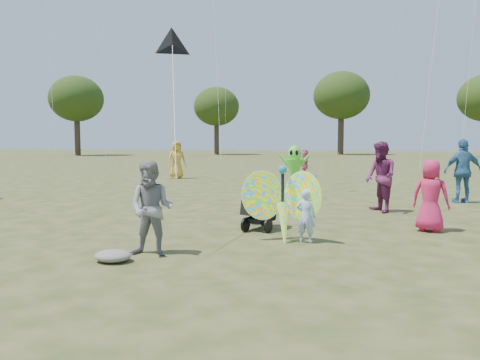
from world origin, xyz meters
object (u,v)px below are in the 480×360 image
(child_girl, at_px, (306,216))
(butterfly_kite, at_px, (283,204))
(adult_man, at_px, (152,208))
(crowd_c, at_px, (463,171))
(crowd_e, at_px, (381,177))
(alien_kite, at_px, (294,169))
(crowd_a, at_px, (431,196))
(crowd_j, at_px, (305,163))
(jogging_stroller, at_px, (260,201))
(crowd_g, at_px, (177,160))

(child_girl, height_order, butterfly_kite, butterfly_kite)
(adult_man, xyz_separation_m, crowd_c, (6.73, 8.10, 0.19))
(crowd_e, xyz_separation_m, alien_kite, (-2.52, 2.68, 0.03))
(crowd_c, distance_m, alien_kite, 5.15)
(crowd_a, bearing_deg, crowd_e, -51.43)
(crowd_c, xyz_separation_m, crowd_j, (-5.46, 9.48, -0.25))
(crowd_j, relative_size, jogging_stroller, 1.27)
(crowd_g, bearing_deg, crowd_j, -11.59)
(child_girl, distance_m, butterfly_kite, 0.48)
(jogging_stroller, bearing_deg, child_girl, -26.85)
(crowd_j, height_order, butterfly_kite, butterfly_kite)
(child_girl, bearing_deg, alien_kite, -69.96)
(crowd_a, distance_m, crowd_e, 2.65)
(crowd_e, bearing_deg, adult_man, -59.84)
(butterfly_kite, bearing_deg, crowd_g, 117.13)
(child_girl, xyz_separation_m, crowd_a, (2.47, 1.63, 0.25))
(alien_kite, bearing_deg, crowd_a, -57.42)
(child_girl, distance_m, jogging_stroller, 1.59)
(crowd_j, bearing_deg, crowd_c, 21.02)
(adult_man, height_order, crowd_e, crowd_e)
(adult_man, relative_size, crowd_a, 1.04)
(crowd_a, xyz_separation_m, crowd_e, (-0.80, 2.52, 0.18))
(crowd_g, relative_size, butterfly_kite, 1.08)
(crowd_e, relative_size, crowd_j, 1.30)
(adult_man, distance_m, crowd_c, 10.53)
(crowd_g, relative_size, jogging_stroller, 1.65)
(crowd_a, height_order, crowd_e, crowd_e)
(adult_man, xyz_separation_m, crowd_g, (-4.88, 14.95, 0.15))
(child_girl, xyz_separation_m, crowd_g, (-7.32, 13.47, 0.43))
(butterfly_kite, height_order, alien_kite, alien_kite)
(child_girl, relative_size, crowd_j, 0.69)
(crowd_g, distance_m, jogging_stroller, 13.80)
(crowd_c, relative_size, jogging_stroller, 1.72)
(crowd_a, relative_size, alien_kite, 0.87)
(child_girl, xyz_separation_m, alien_kite, (-0.85, 6.83, 0.47))
(crowd_j, height_order, alien_kite, alien_kite)
(adult_man, distance_m, crowd_e, 6.97)
(crowd_j, height_order, jogging_stroller, crowd_j)
(child_girl, xyz_separation_m, adult_man, (-2.43, -1.48, 0.28))
(crowd_e, relative_size, alien_kite, 1.08)
(crowd_c, distance_m, crowd_g, 13.48)
(crowd_c, height_order, crowd_j, crowd_c)
(jogging_stroller, bearing_deg, alien_kite, 108.96)
(crowd_e, xyz_separation_m, crowd_g, (-8.99, 9.32, -0.00))
(crowd_a, xyz_separation_m, butterfly_kite, (-2.91, -1.59, -0.05))
(butterfly_kite, relative_size, alien_kite, 1.00)
(crowd_g, bearing_deg, crowd_e, -80.76)
(alien_kite, bearing_deg, butterfly_kite, -86.49)
(crowd_e, height_order, crowd_j, crowd_e)
(butterfly_kite, bearing_deg, jogging_stroller, 118.89)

